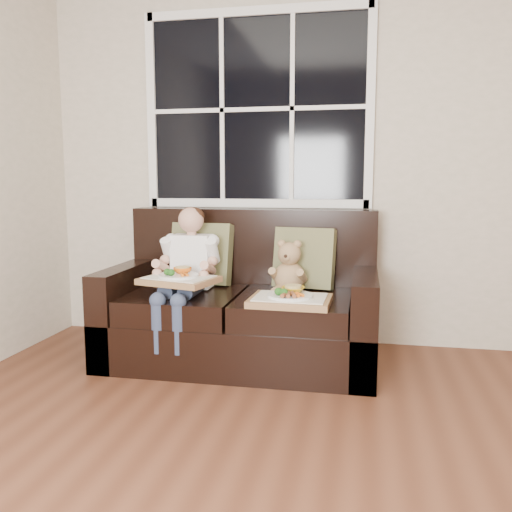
% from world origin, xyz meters
% --- Properties ---
extents(window_back, '(1.62, 0.04, 1.37)m').
position_xyz_m(window_back, '(-0.73, 2.48, 1.65)').
color(window_back, black).
rests_on(window_back, room_walls).
extents(loveseat, '(1.70, 0.92, 0.96)m').
position_xyz_m(loveseat, '(-0.73, 2.02, 0.31)').
color(loveseat, black).
rests_on(loveseat, ground).
extents(pillow_left, '(0.43, 0.22, 0.43)m').
position_xyz_m(pillow_left, '(-1.06, 2.17, 0.66)').
color(pillow_left, olive).
rests_on(pillow_left, loveseat).
extents(pillow_right, '(0.42, 0.24, 0.41)m').
position_xyz_m(pillow_right, '(-0.35, 2.17, 0.65)').
color(pillow_right, olive).
rests_on(pillow_right, loveseat).
extents(child, '(0.37, 0.59, 0.83)m').
position_xyz_m(child, '(-1.07, 1.90, 0.64)').
color(child, white).
rests_on(child, loveseat).
extents(teddy_bear, '(0.22, 0.27, 0.35)m').
position_xyz_m(teddy_bear, '(-0.43, 2.02, 0.59)').
color(teddy_bear, tan).
rests_on(teddy_bear, loveseat).
extents(tray_left, '(0.49, 0.42, 0.10)m').
position_xyz_m(tray_left, '(-1.05, 1.69, 0.57)').
color(tray_left, '#9C6846').
rests_on(tray_left, child).
extents(tray_right, '(0.47, 0.36, 0.11)m').
position_xyz_m(tray_right, '(-0.38, 1.68, 0.48)').
color(tray_right, '#9C6846').
rests_on(tray_right, loveseat).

